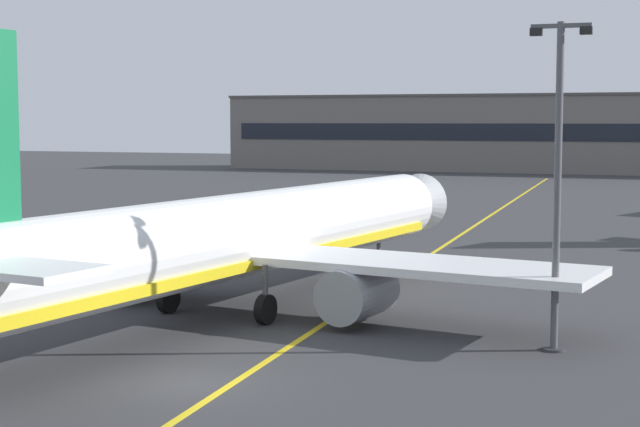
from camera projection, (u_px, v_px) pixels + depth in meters
ground_plane at (194, 384)px, 32.82m from camera, size 400.00×400.00×0.00m
taxiway_centreline at (420, 262)px, 60.86m from camera, size 7.55×179.87×0.01m
airliner_foreground at (239, 238)px, 44.85m from camera, size 32.36×41.39×11.65m
apron_lamp_post at (558, 181)px, 36.91m from camera, size 2.24×0.90×12.32m
safety_cone_by_nose_gear at (352, 260)px, 59.74m from camera, size 0.44×0.44×0.55m
terminal_building at (551, 133)px, 162.94m from camera, size 111.17×12.40×12.89m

